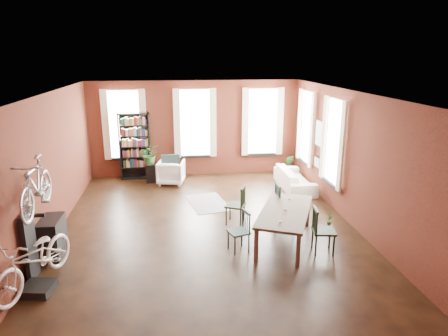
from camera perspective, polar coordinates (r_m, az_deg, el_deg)
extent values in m
plane|color=black|center=(9.70, -2.39, -8.56)|extent=(9.00, 9.00, 0.00)
cube|color=silver|center=(8.86, -2.63, 10.62)|extent=(7.00, 9.00, 0.04)
cube|color=#471911|center=(13.53, -4.16, 5.62)|extent=(7.00, 0.04, 3.20)
cube|color=#471911|center=(4.98, 2.07, -13.18)|extent=(7.00, 0.04, 3.20)
cube|color=#471911|center=(9.53, -23.97, -0.18)|extent=(0.04, 9.00, 3.20)
cube|color=#471911|center=(10.05, 17.79, 1.24)|extent=(0.04, 9.00, 3.20)
cube|color=white|center=(13.54, -13.98, 6.05)|extent=(1.00, 0.04, 2.20)
cube|color=beige|center=(13.47, -14.01, 6.00)|extent=(1.40, 0.06, 2.30)
cube|color=white|center=(13.47, -4.17, 6.43)|extent=(1.00, 0.04, 2.20)
cube|color=beige|center=(13.40, -4.15, 6.38)|extent=(1.40, 0.06, 2.30)
cube|color=white|center=(13.78, 5.49, 6.62)|extent=(1.00, 0.04, 2.20)
cube|color=beige|center=(13.72, 5.55, 6.58)|extent=(1.40, 0.06, 2.30)
cube|color=white|center=(10.88, 15.56, 3.59)|extent=(0.04, 1.00, 2.20)
cube|color=beige|center=(10.86, 15.22, 3.59)|extent=(0.06, 1.40, 2.30)
cube|color=white|center=(12.90, 11.83, 5.71)|extent=(0.04, 1.00, 2.20)
cube|color=beige|center=(12.88, 11.54, 5.71)|extent=(0.06, 1.40, 2.30)
cube|color=black|center=(11.88, 13.49, 4.75)|extent=(0.04, 0.55, 0.75)
cube|color=black|center=(12.07, 13.24, 0.79)|extent=(0.04, 0.45, 0.35)
cube|color=#4E3D2F|center=(8.99, 8.63, -8.18)|extent=(1.79, 2.40, 0.74)
cube|color=#1B3C39|center=(8.49, 2.09, -9.07)|extent=(0.50, 0.50, 0.87)
cube|color=#1F2E1B|center=(9.77, 1.62, -5.31)|extent=(0.58, 0.58, 0.96)
cube|color=black|center=(8.64, 14.05, -8.69)|extent=(0.51, 0.51, 0.98)
cube|color=#193735|center=(9.86, 8.75, -5.11)|extent=(0.48, 0.48, 1.02)
cube|color=black|center=(13.47, -12.59, 3.06)|extent=(1.00, 0.32, 2.20)
imported|color=white|center=(12.89, -7.58, -0.44)|extent=(0.92, 0.88, 0.82)
imported|color=beige|center=(12.51, 10.10, -1.09)|extent=(0.61, 2.08, 0.81)
cube|color=black|center=(11.24, -2.36, -4.99)|extent=(1.25, 1.70, 0.01)
cube|color=black|center=(7.99, -24.99, -15.34)|extent=(0.57, 0.57, 0.15)
cube|color=black|center=(8.21, -25.98, -10.04)|extent=(0.16, 0.60, 1.30)
cube|color=black|center=(9.05, -23.31, -9.03)|extent=(0.40, 0.80, 0.80)
cube|color=black|center=(13.16, -10.41, -0.74)|extent=(0.31, 0.31, 0.60)
imported|color=#245221|center=(13.96, 9.15, -0.31)|extent=(0.64, 0.80, 0.31)
imported|color=#325D25|center=(10.13, 14.76, -7.58)|extent=(0.40, 0.41, 0.14)
imported|color=silver|center=(7.52, -25.81, -8.55)|extent=(0.98, 1.18, 1.93)
imported|color=#A5A8AD|center=(7.64, -25.55, 0.02)|extent=(0.47, 1.00, 1.66)
imported|color=#2A5C25|center=(12.98, -10.52, 1.61)|extent=(0.73, 0.78, 0.53)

